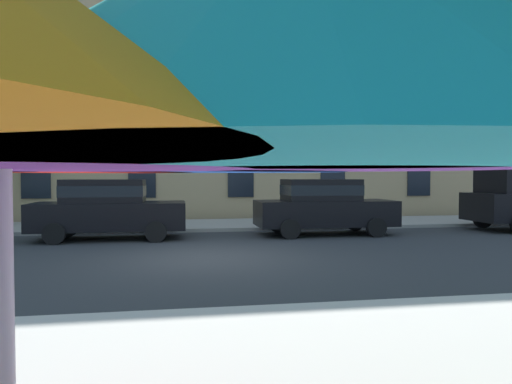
% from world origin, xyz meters
% --- Properties ---
extents(ground_plane, '(120.00, 120.00, 0.00)m').
position_xyz_m(ground_plane, '(0.00, 0.00, 0.00)').
color(ground_plane, '#2D3033').
extents(sidewalk_far, '(56.00, 3.60, 0.12)m').
position_xyz_m(sidewalk_far, '(0.00, 6.80, 0.06)').
color(sidewalk_far, '#9E998E').
rests_on(sidewalk_far, ground).
extents(apartment_building, '(40.78, 12.08, 12.80)m').
position_xyz_m(apartment_building, '(-0.00, 14.99, 6.40)').
color(apartment_building, tan).
rests_on(apartment_building, ground).
extents(sedan_black, '(4.40, 1.98, 1.78)m').
position_xyz_m(sedan_black, '(-2.67, 3.70, 0.95)').
color(sedan_black, black).
rests_on(sedan_black, ground).
extents(sedan_black_midblock, '(4.40, 1.98, 1.78)m').
position_xyz_m(sedan_black_midblock, '(3.98, 3.70, 0.95)').
color(sedan_black_midblock, black).
rests_on(sedan_black_midblock, ground).
extents(patio_umbrella, '(3.61, 3.61, 2.47)m').
position_xyz_m(patio_umbrella, '(-1.26, -9.00, 2.14)').
color(patio_umbrella, silver).
rests_on(patio_umbrella, ground).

